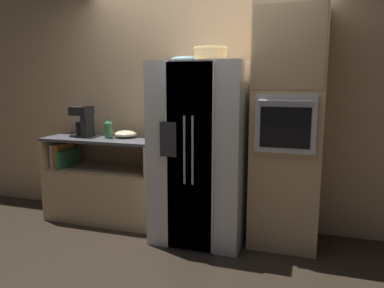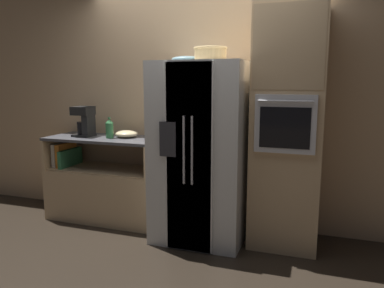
% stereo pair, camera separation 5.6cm
% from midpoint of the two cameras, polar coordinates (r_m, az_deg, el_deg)
% --- Properties ---
extents(ground_plane, '(20.00, 20.00, 0.00)m').
position_cam_midpoint_polar(ground_plane, '(3.96, -1.22, -13.58)').
color(ground_plane, black).
extents(wall_back, '(12.00, 0.06, 2.80)m').
position_cam_midpoint_polar(wall_back, '(4.09, 0.90, 7.38)').
color(wall_back, tan).
rests_on(wall_back, ground_plane).
extents(counter_left, '(1.30, 0.57, 0.94)m').
position_cam_midpoint_polar(counter_left, '(4.40, -13.49, -6.69)').
color(counter_left, tan).
rests_on(counter_left, ground_plane).
extents(refrigerator, '(0.87, 0.84, 1.74)m').
position_cam_midpoint_polar(refrigerator, '(3.68, 1.12, -1.18)').
color(refrigerator, silver).
rests_on(refrigerator, ground_plane).
extents(wall_oven, '(0.63, 0.66, 2.23)m').
position_cam_midpoint_polar(wall_oven, '(3.60, 13.93, 2.32)').
color(wall_oven, tan).
rests_on(wall_oven, ground_plane).
extents(wicker_basket, '(0.32, 0.32, 0.13)m').
position_cam_midpoint_polar(wicker_basket, '(3.62, 2.36, 13.59)').
color(wicker_basket, tan).
rests_on(wicker_basket, refrigerator).
extents(fruit_bowl, '(0.29, 0.29, 0.06)m').
position_cam_midpoint_polar(fruit_bowl, '(3.75, -1.35, 12.80)').
color(fruit_bowl, '#668C99').
rests_on(fruit_bowl, refrigerator).
extents(bottle_tall, '(0.08, 0.08, 0.23)m').
position_cam_midpoint_polar(bottle_tall, '(4.18, -12.98, 2.32)').
color(bottle_tall, '#33723F').
rests_on(bottle_tall, counter_left).
extents(mixing_bowl, '(0.25, 0.25, 0.08)m').
position_cam_midpoint_polar(mixing_bowl, '(4.21, -10.45, 1.51)').
color(mixing_bowl, beige).
rests_on(mixing_bowl, counter_left).
extents(coffee_maker, '(0.21, 0.19, 0.34)m').
position_cam_midpoint_polar(coffee_maker, '(4.37, -16.54, 3.48)').
color(coffee_maker, black).
rests_on(coffee_maker, counter_left).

